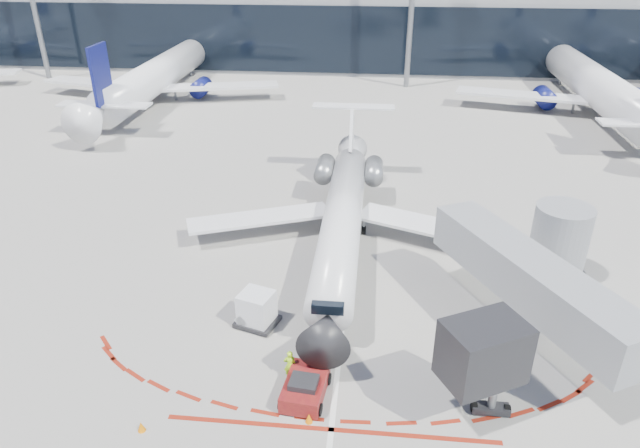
# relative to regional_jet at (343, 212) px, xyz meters

# --- Properties ---
(ground) EXTENTS (260.00, 260.00, 0.00)m
(ground) POSITION_rel_regional_jet_xyz_m (0.60, -4.73, -2.17)
(ground) COLOR gray
(ground) RESTS_ON ground
(apron_centerline) EXTENTS (0.25, 40.00, 0.01)m
(apron_centerline) POSITION_rel_regional_jet_xyz_m (0.60, -2.73, -2.17)
(apron_centerline) COLOR silver
(apron_centerline) RESTS_ON ground
(apron_stop_bar) EXTENTS (14.00, 0.25, 0.01)m
(apron_stop_bar) POSITION_rel_regional_jet_xyz_m (0.60, -16.23, -2.17)
(apron_stop_bar) COLOR maroon
(apron_stop_bar) RESTS_ON ground
(terminal_building) EXTENTS (150.00, 24.15, 24.00)m
(terminal_building) POSITION_rel_regional_jet_xyz_m (0.60, 60.25, 6.35)
(terminal_building) COLOR gray
(terminal_building) RESTS_ON ground
(jet_bridge) EXTENTS (10.03, 15.20, 4.90)m
(jet_bridge) POSITION_rel_regional_jet_xyz_m (10.40, -7.74, 0.84)
(jet_bridge) COLOR gray
(jet_bridge) RESTS_ON ground
(regional_jet) EXTENTS (21.07, 25.98, 6.51)m
(regional_jet) POSITION_rel_regional_jet_xyz_m (0.00, 0.00, 0.00)
(regional_jet) COLOR silver
(regional_jet) RESTS_ON ground
(pushback_tug) EXTENTS (2.16, 4.51, 1.15)m
(pushback_tug) POSITION_rel_regional_jet_xyz_m (-0.72, -14.41, -1.66)
(pushback_tug) COLOR #580C13
(pushback_tug) RESTS_ON ground
(ramp_worker) EXTENTS (0.62, 0.45, 1.58)m
(ramp_worker) POSITION_rel_regional_jet_xyz_m (-1.56, -13.35, -1.38)
(ramp_worker) COLOR #B6FF1A
(ramp_worker) RESTS_ON ground
(uld_container) EXTENTS (2.48, 2.29, 1.93)m
(uld_container) POSITION_rel_regional_jet_xyz_m (-3.87, -9.49, -1.22)
(uld_container) COLOR black
(uld_container) RESTS_ON ground
(safety_cone_left) EXTENTS (0.33, 0.33, 0.46)m
(safety_cone_left) POSITION_rel_regional_jet_xyz_m (-7.25, -17.08, -1.94)
(safety_cone_left) COLOR orange
(safety_cone_left) RESTS_ON ground
(safety_cone_right) EXTENTS (0.32, 0.32, 0.45)m
(safety_cone_right) POSITION_rel_regional_jet_xyz_m (-0.37, -15.91, -1.95)
(safety_cone_right) COLOR orange
(safety_cone_right) RESTS_ON ground
(bg_airliner_1) EXTENTS (34.52, 36.55, 11.17)m
(bg_airliner_1) POSITION_rel_regional_jet_xyz_m (-24.91, 34.57, 3.41)
(bg_airliner_1) COLOR silver
(bg_airliner_1) RESTS_ON ground
(bg_airliner_2) EXTENTS (35.96, 38.08, 11.64)m
(bg_airliner_2) POSITION_rel_regional_jet_xyz_m (26.37, 33.74, 3.64)
(bg_airliner_2) COLOR silver
(bg_airliner_2) RESTS_ON ground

